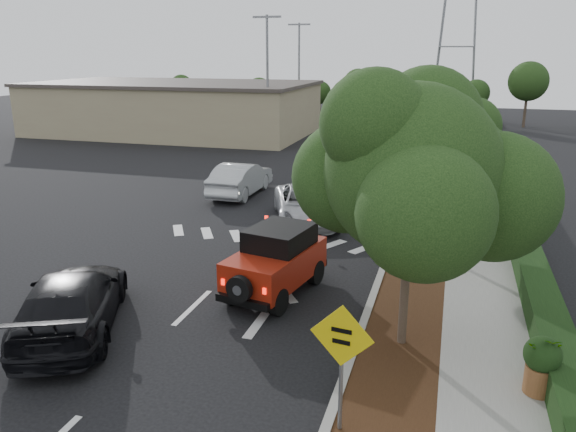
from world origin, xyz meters
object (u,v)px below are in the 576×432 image
at_px(red_jeep, 278,259).
at_px(speed_hump_sign, 341,351).
at_px(silver_suv_ahead, 306,205).
at_px(black_suv_oncoming, 71,302).

xyz_separation_m(red_jeep, speed_hump_sign, (2.93, -5.71, 0.72)).
bearing_deg(red_jeep, speed_hump_sign, -51.56).
distance_m(silver_suv_ahead, speed_hump_sign, 13.18).
bearing_deg(speed_hump_sign, black_suv_oncoming, 171.48).
bearing_deg(red_jeep, silver_suv_ahead, 109.51).
bearing_deg(speed_hump_sign, silver_suv_ahead, 114.87).
distance_m(red_jeep, speed_hump_sign, 6.46).
distance_m(silver_suv_ahead, black_suv_oncoming, 10.98).
bearing_deg(black_suv_oncoming, silver_suv_ahead, -131.62).
bearing_deg(silver_suv_ahead, red_jeep, -102.35).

